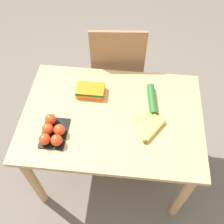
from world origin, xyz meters
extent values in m
plane|color=#665B51|center=(0.00, 0.00, 0.00)|extent=(12.00, 12.00, 0.00)
cube|color=tan|center=(0.00, 0.00, 0.72)|extent=(1.12, 0.78, 0.03)
cylinder|color=tan|center=(-0.50, -0.33, 0.35)|extent=(0.06, 0.06, 0.71)
cylinder|color=tan|center=(0.50, -0.33, 0.35)|extent=(0.06, 0.06, 0.71)
cylinder|color=tan|center=(-0.50, 0.33, 0.35)|extent=(0.06, 0.06, 0.71)
cylinder|color=tan|center=(0.50, 0.33, 0.35)|extent=(0.06, 0.06, 0.71)
cube|color=#8E6642|center=(-0.02, 0.65, 0.47)|extent=(0.45, 0.43, 0.03)
cube|color=#8E6642|center=(-0.01, 0.46, 0.74)|extent=(0.39, 0.05, 0.53)
cylinder|color=#8E6642|center=(0.14, 0.84, 0.23)|extent=(0.04, 0.04, 0.45)
cylinder|color=#8E6642|center=(-0.22, 0.80, 0.23)|extent=(0.04, 0.04, 0.45)
cylinder|color=#8E6642|center=(0.17, 0.50, 0.23)|extent=(0.04, 0.04, 0.45)
cylinder|color=#8E6642|center=(-0.19, 0.47, 0.23)|extent=(0.04, 0.04, 0.45)
sphere|color=brown|center=(0.21, -0.17, 0.75)|extent=(0.03, 0.03, 0.03)
cylinder|color=#CCC651|center=(0.26, -0.10, 0.75)|extent=(0.13, 0.17, 0.03)
cylinder|color=#CCC651|center=(0.25, -0.09, 0.75)|extent=(0.11, 0.18, 0.03)
cylinder|color=#CCC651|center=(0.24, -0.08, 0.75)|extent=(0.09, 0.19, 0.03)
cylinder|color=#CCC651|center=(0.22, -0.08, 0.75)|extent=(0.06, 0.19, 0.03)
cylinder|color=#CCC651|center=(0.21, -0.08, 0.75)|extent=(0.04, 0.19, 0.03)
cylinder|color=#CCC651|center=(0.19, -0.08, 0.75)|extent=(0.07, 0.19, 0.03)
cylinder|color=#CCC651|center=(0.18, -0.08, 0.75)|extent=(0.10, 0.19, 0.03)
cube|color=black|center=(-0.32, -0.17, 0.74)|extent=(0.15, 0.22, 0.01)
sphere|color=red|center=(-0.36, -0.24, 0.78)|extent=(0.07, 0.07, 0.07)
sphere|color=red|center=(-0.29, -0.24, 0.78)|extent=(0.07, 0.07, 0.07)
sphere|color=red|center=(-0.36, -0.17, 0.78)|extent=(0.07, 0.07, 0.07)
sphere|color=red|center=(-0.29, -0.17, 0.78)|extent=(0.07, 0.07, 0.07)
sphere|color=red|center=(-0.36, -0.10, 0.78)|extent=(0.07, 0.07, 0.07)
cube|color=orange|center=(-0.16, 0.16, 0.76)|extent=(0.18, 0.11, 0.05)
cube|color=#19471E|center=(-0.16, 0.16, 0.78)|extent=(0.18, 0.11, 0.02)
cylinder|color=#236028|center=(0.24, 0.13, 0.76)|extent=(0.07, 0.23, 0.05)
camera|label=1|loc=(0.10, -0.94, 2.05)|focal=42.00mm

